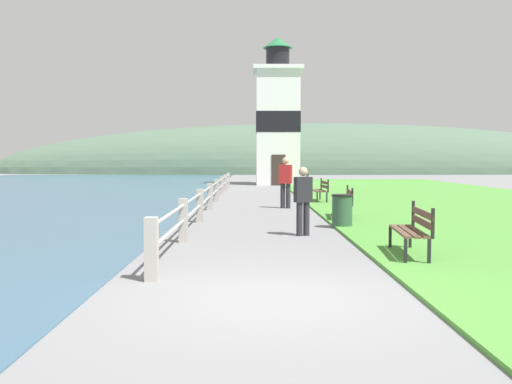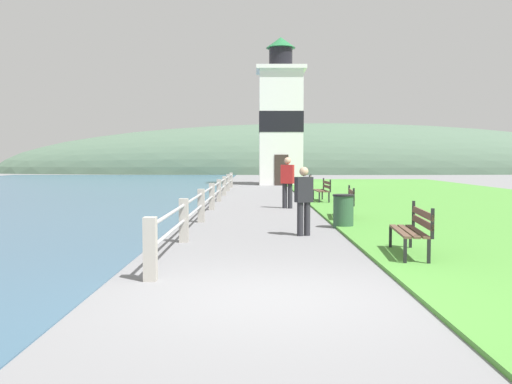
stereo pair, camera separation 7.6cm
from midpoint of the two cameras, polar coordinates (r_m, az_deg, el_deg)
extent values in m
plane|color=slate|center=(7.18, 1.46, -10.55)|extent=(160.00, 160.00, 0.00)
cube|color=#4C8E38|center=(24.36, 18.80, -0.83)|extent=(12.00, 47.93, 0.06)
cube|color=#A8A399|center=(8.20, -10.68, -5.64)|extent=(0.18, 0.18, 0.91)
cube|color=#A8A399|center=(11.86, -7.46, -2.84)|extent=(0.18, 0.18, 0.91)
cube|color=#A8A399|center=(15.56, -5.78, -1.37)|extent=(0.18, 0.18, 0.91)
cube|color=#A8A399|center=(19.27, -4.74, -0.46)|extent=(0.18, 0.18, 0.91)
cube|color=#A8A399|center=(23.00, -4.04, 0.16)|extent=(0.18, 0.18, 0.91)
cube|color=#A8A399|center=(26.72, -3.53, 0.60)|extent=(0.18, 0.18, 0.91)
cube|color=#A8A399|center=(30.45, -3.15, 0.93)|extent=(0.18, 0.18, 0.91)
cube|color=#A8A399|center=(34.18, -2.85, 1.20)|extent=(0.18, 0.18, 0.91)
cylinder|color=#B2B2B7|center=(21.12, -4.36, 0.73)|extent=(0.06, 26.16, 0.06)
cylinder|color=#B2B2B7|center=(21.13, -4.36, -0.12)|extent=(0.06, 26.16, 0.06)
cube|color=brown|center=(10.23, 13.96, -3.80)|extent=(0.26, 1.68, 0.04)
cube|color=brown|center=(10.25, 14.77, -3.80)|extent=(0.26, 1.68, 0.04)
cube|color=brown|center=(10.28, 15.58, -3.79)|extent=(0.26, 1.68, 0.04)
cube|color=brown|center=(10.26, 16.09, -2.03)|extent=(0.21, 1.67, 0.11)
cube|color=brown|center=(10.28, 16.07, -2.90)|extent=(0.21, 1.67, 0.11)
cube|color=black|center=(9.46, 14.50, -5.88)|extent=(0.05, 0.05, 0.45)
cube|color=black|center=(11.05, 13.07, -4.54)|extent=(0.05, 0.05, 0.45)
cube|color=black|center=(9.53, 16.70, -5.85)|extent=(0.05, 0.05, 0.45)
cube|color=black|center=(11.11, 14.97, -4.53)|extent=(0.05, 0.05, 0.45)
cube|color=black|center=(9.48, 17.04, -3.04)|extent=(0.05, 0.05, 0.49)
cube|color=black|center=(11.07, 15.25, -2.12)|extent=(0.05, 0.05, 0.49)
cube|color=brown|center=(16.36, 7.89, -1.09)|extent=(0.28, 1.78, 0.04)
cube|color=brown|center=(16.37, 8.40, -1.09)|extent=(0.28, 1.78, 0.04)
cube|color=brown|center=(16.38, 8.91, -1.10)|extent=(0.28, 1.78, 0.04)
cube|color=brown|center=(16.37, 9.23, 0.01)|extent=(0.22, 1.77, 0.11)
cube|color=brown|center=(16.38, 9.22, -0.54)|extent=(0.22, 1.77, 0.11)
cube|color=black|center=(15.53, 7.91, -2.24)|extent=(0.05, 0.05, 0.45)
cube|color=black|center=(17.24, 7.60, -1.68)|extent=(0.05, 0.05, 0.45)
cube|color=black|center=(15.55, 9.27, -2.24)|extent=(0.05, 0.05, 0.45)
cube|color=black|center=(17.26, 8.83, -1.69)|extent=(0.05, 0.05, 0.45)
cube|color=black|center=(15.52, 9.47, -0.51)|extent=(0.05, 0.05, 0.49)
cube|color=black|center=(17.23, 9.01, -0.13)|extent=(0.05, 0.05, 0.49)
cube|color=brown|center=(22.62, 5.82, 0.14)|extent=(0.18, 1.69, 0.04)
cube|color=brown|center=(22.65, 6.19, 0.14)|extent=(0.18, 1.69, 0.04)
cube|color=brown|center=(22.67, 6.55, 0.14)|extent=(0.18, 1.69, 0.04)
cube|color=brown|center=(22.67, 6.77, 0.94)|extent=(0.12, 1.69, 0.11)
cube|color=brown|center=(22.68, 6.77, 0.54)|extent=(0.12, 1.69, 0.11)
cube|color=black|center=(21.83, 6.03, -0.62)|extent=(0.05, 0.05, 0.45)
cube|color=black|center=(23.44, 5.43, -0.35)|extent=(0.05, 0.05, 0.45)
cube|color=black|center=(21.88, 6.99, -0.62)|extent=(0.05, 0.05, 0.45)
cube|color=black|center=(23.50, 6.32, -0.34)|extent=(0.05, 0.05, 0.45)
cube|color=black|center=(21.87, 7.13, 0.61)|extent=(0.05, 0.05, 0.49)
cube|color=black|center=(23.48, 6.45, 0.80)|extent=(0.05, 0.05, 0.49)
cube|color=brown|center=(28.98, 4.34, 0.84)|extent=(0.36, 1.86, 0.04)
cube|color=brown|center=(28.98, 4.63, 0.84)|extent=(0.36, 1.86, 0.04)
cube|color=brown|center=(28.97, 4.92, 0.84)|extent=(0.36, 1.86, 0.04)
cube|color=brown|center=(28.95, 5.10, 1.47)|extent=(0.30, 1.85, 0.11)
cube|color=brown|center=(28.96, 5.10, 1.15)|extent=(0.30, 1.85, 0.11)
cube|color=black|center=(28.09, 4.17, 0.26)|extent=(0.06, 0.06, 0.45)
cube|color=black|center=(29.90, 4.36, 0.45)|extent=(0.06, 0.06, 0.45)
cube|color=black|center=(28.08, 4.92, 0.26)|extent=(0.06, 0.06, 0.45)
cube|color=black|center=(29.88, 5.07, 0.44)|extent=(0.06, 0.06, 0.45)
cube|color=black|center=(28.05, 5.03, 1.22)|extent=(0.06, 0.06, 0.49)
cube|color=black|center=(29.86, 5.17, 1.34)|extent=(0.06, 0.06, 0.49)
cube|color=white|center=(38.41, 2.11, 6.37)|extent=(2.84, 2.84, 7.53)
cube|color=black|center=(38.43, 2.11, 6.93)|extent=(2.88, 2.88, 1.35)
cube|color=white|center=(38.81, 2.12, 12.11)|extent=(3.26, 3.26, 0.25)
cylinder|color=black|center=(38.94, 2.13, 13.24)|extent=(1.56, 1.56, 1.30)
cone|color=#23703D|center=(39.13, 2.13, 14.70)|extent=(1.95, 1.95, 0.72)
cube|color=#332823|center=(36.93, 2.20, 2.21)|extent=(0.90, 0.06, 2.00)
cylinder|color=#28282D|center=(12.79, 4.20, -2.72)|extent=(0.14, 0.14, 0.75)
cylinder|color=#28282D|center=(12.86, 4.89, -2.69)|extent=(0.14, 0.14, 0.75)
cube|color=#232328|center=(12.77, 4.56, 0.24)|extent=(0.42, 0.32, 0.57)
sphere|color=tan|center=(12.75, 4.57, 2.06)|extent=(0.20, 0.20, 0.20)
cylinder|color=#28282D|center=(19.91, 2.58, -0.38)|extent=(0.16, 0.16, 0.87)
cylinder|color=#28282D|center=(19.86, 3.12, -0.40)|extent=(0.16, 0.16, 0.87)
cube|color=#B22323|center=(19.85, 2.86, 1.80)|extent=(0.49, 0.36, 0.65)
sphere|color=tan|center=(19.84, 2.86, 3.15)|extent=(0.24, 0.24, 0.24)
cylinder|color=#2D5138|center=(14.36, 8.46, -1.99)|extent=(0.50, 0.50, 0.80)
cylinder|color=black|center=(14.33, 8.48, -0.32)|extent=(0.54, 0.54, 0.04)
ellipsoid|color=#4C6651|center=(69.43, 6.40, 1.89)|extent=(80.00, 16.00, 12.00)
camera|label=1|loc=(0.04, -90.09, -0.01)|focal=40.00mm
camera|label=2|loc=(0.04, 89.91, 0.01)|focal=40.00mm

